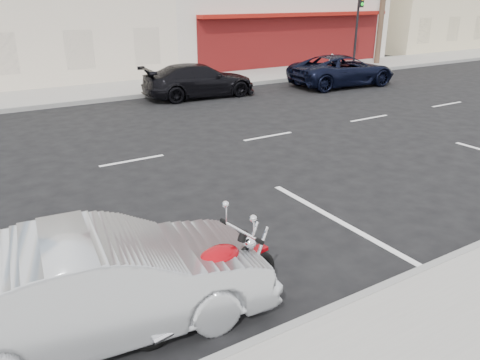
% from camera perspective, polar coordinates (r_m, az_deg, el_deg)
% --- Properties ---
extents(ground, '(120.00, 120.00, 0.00)m').
position_cam_1_polar(ground, '(12.33, -4.22, 3.96)').
color(ground, black).
rests_on(ground, ground).
extents(traffic_light, '(0.26, 0.30, 3.80)m').
position_cam_1_polar(traffic_light, '(26.66, 14.22, 18.45)').
color(traffic_light, black).
rests_on(traffic_light, sidewalk_far).
extents(fire_hydrant, '(0.20, 0.20, 0.72)m').
position_cam_1_polar(fire_hydrant, '(25.91, 11.12, 14.10)').
color(fire_hydrant, beige).
rests_on(fire_hydrant, sidewalk_far).
extents(motorcycle, '(2.15, 0.74, 1.08)m').
position_cam_1_polar(motorcycle, '(6.12, 2.01, -10.21)').
color(motorcycle, black).
rests_on(motorcycle, ground).
extents(sedan_silver, '(4.08, 1.79, 1.30)m').
position_cam_1_polar(sedan_silver, '(5.68, -16.29, -12.02)').
color(sedan_silver, '#ABAFB3').
rests_on(sedan_silver, ground).
extents(suv_far, '(4.97, 2.59, 1.34)m').
position_cam_1_polar(suv_far, '(21.48, 12.38, 12.91)').
color(suv_far, black).
rests_on(suv_far, ground).
extents(car_far, '(4.56, 2.12, 1.29)m').
position_cam_1_polar(car_far, '(18.65, -4.99, 12.00)').
color(car_far, black).
rests_on(car_far, ground).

